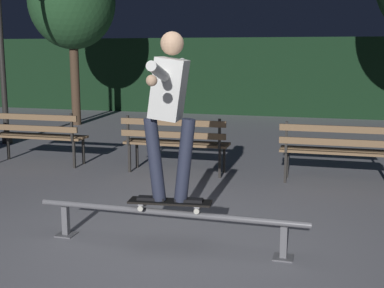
# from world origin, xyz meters

# --- Properties ---
(ground_plane) EXTENTS (90.00, 90.00, 0.00)m
(ground_plane) POSITION_xyz_m (0.00, 0.00, 0.00)
(ground_plane) COLOR gray
(hedge_backdrop) EXTENTS (24.00, 1.20, 2.20)m
(hedge_backdrop) POSITION_xyz_m (0.00, 10.76, 1.10)
(hedge_backdrop) COLOR black
(hedge_backdrop) RESTS_ON ground
(grind_rail) EXTENTS (2.65, 0.18, 0.36)m
(grind_rail) POSITION_xyz_m (-0.00, 0.08, 0.28)
(grind_rail) COLOR slate
(grind_rail) RESTS_ON ground
(skateboard) EXTENTS (0.80, 0.29, 0.09)m
(skateboard) POSITION_xyz_m (0.02, 0.08, 0.43)
(skateboard) COLOR black
(skateboard) RESTS_ON grind_rail
(skateboarder) EXTENTS (0.63, 1.40, 1.56)m
(skateboarder) POSITION_xyz_m (0.02, 0.08, 1.37)
(skateboarder) COLOR black
(skateboarder) RESTS_ON skateboard
(park_bench_leftmost) EXTENTS (1.61, 0.43, 0.88)m
(park_bench_leftmost) POSITION_xyz_m (-3.17, 2.87, 0.54)
(park_bench_leftmost) COLOR #282623
(park_bench_leftmost) RESTS_ON ground
(park_bench_left_center) EXTENTS (1.61, 0.43, 0.88)m
(park_bench_left_center) POSITION_xyz_m (-0.81, 2.87, 0.54)
(park_bench_left_center) COLOR #282623
(park_bench_left_center) RESTS_ON ground
(park_bench_right_center) EXTENTS (1.61, 0.43, 0.88)m
(park_bench_right_center) POSITION_xyz_m (1.54, 2.87, 0.54)
(park_bench_right_center) COLOR #282623
(park_bench_right_center) RESTS_ON ground
(tree_far_left) EXTENTS (2.09, 2.09, 4.16)m
(tree_far_left) POSITION_xyz_m (-4.78, 7.20, 2.99)
(tree_far_left) COLOR #4C3828
(tree_far_left) RESTS_ON ground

